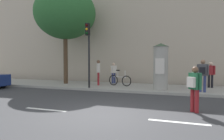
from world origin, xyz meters
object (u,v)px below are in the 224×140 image
at_px(street_tree, 65,13).
at_px(pedestrian_tallest, 203,73).
at_px(pedestrian_with_bag, 98,70).
at_px(traffic_light, 88,44).
at_px(poster_column, 161,66).
at_px(pedestrian_in_light_jacket, 194,85).
at_px(bicycle_leaning, 120,80).
at_px(pedestrian_in_dark_shirt, 113,71).
at_px(pedestrian_near_pole, 211,73).

bearing_deg(street_tree, pedestrian_tallest, -7.61).
bearing_deg(pedestrian_with_bag, pedestrian_tallest, -9.13).
bearing_deg(traffic_light, pedestrian_with_bag, 90.15).
relative_size(poster_column, pedestrian_in_light_jacket, 1.67).
bearing_deg(bicycle_leaning, poster_column, -19.45).
xyz_separation_m(traffic_light, street_tree, (-2.79, 1.78, 2.54)).
height_order(pedestrian_tallest, bicycle_leaning, pedestrian_tallest).
distance_m(pedestrian_in_dark_shirt, bicycle_leaning, 1.74).
distance_m(poster_column, pedestrian_tallest, 2.31).
bearing_deg(traffic_light, street_tree, 147.36).
height_order(traffic_light, pedestrian_with_bag, traffic_light).
xyz_separation_m(pedestrian_in_light_jacket, bicycle_leaning, (-4.56, 5.56, -0.44)).
height_order(traffic_light, pedestrian_tallest, traffic_light).
relative_size(traffic_light, pedestrian_near_pole, 2.46).
xyz_separation_m(poster_column, pedestrian_in_light_jacket, (1.70, -4.55, -0.57)).
bearing_deg(poster_column, pedestrian_tallest, -5.96).
relative_size(pedestrian_in_light_jacket, bicycle_leaning, 0.95).
height_order(pedestrian_in_dark_shirt, pedestrian_near_pole, pedestrian_near_pole).
bearing_deg(pedestrian_in_dark_shirt, pedestrian_near_pole, -3.28).
bearing_deg(pedestrian_in_dark_shirt, street_tree, -158.16).
distance_m(poster_column, pedestrian_with_bag, 4.48).
relative_size(street_tree, pedestrian_with_bag, 4.07).
distance_m(poster_column, street_tree, 8.22).
relative_size(pedestrian_tallest, bicycle_leaning, 1.02).
bearing_deg(street_tree, pedestrian_in_dark_shirt, 21.84).
bearing_deg(pedestrian_in_light_jacket, bicycle_leaning, 129.33).
xyz_separation_m(poster_column, bicycle_leaning, (-2.86, 1.01, -1.01)).
relative_size(poster_column, pedestrian_tallest, 1.55).
relative_size(pedestrian_in_light_jacket, pedestrian_tallest, 0.93).
bearing_deg(pedestrian_with_bag, traffic_light, -89.85).
xyz_separation_m(pedestrian_in_dark_shirt, pedestrian_near_pole, (6.70, -0.38, 0.03)).
bearing_deg(street_tree, pedestrian_in_light_jacket, -32.17).
xyz_separation_m(street_tree, bicycle_leaning, (4.31, -0.01, -4.89)).
height_order(street_tree, pedestrian_with_bag, street_tree).
bearing_deg(traffic_light, bicycle_leaning, 49.35).
xyz_separation_m(street_tree, pedestrian_in_dark_shirt, (3.36, 1.35, -4.35)).
bearing_deg(bicycle_leaning, pedestrian_in_light_jacket, -50.67).
relative_size(poster_column, street_tree, 0.38).
distance_m(street_tree, pedestrian_with_bag, 5.07).
bearing_deg(pedestrian_near_pole, bicycle_leaning, -170.36).
relative_size(street_tree, bicycle_leaning, 4.17).
height_order(pedestrian_in_light_jacket, pedestrian_with_bag, pedestrian_with_bag).
bearing_deg(pedestrian_in_light_jacket, pedestrian_near_pole, 79.62).
distance_m(traffic_light, pedestrian_with_bag, 2.32).
distance_m(pedestrian_in_light_jacket, bicycle_leaning, 7.21).
bearing_deg(street_tree, pedestrian_with_bag, -3.93).
xyz_separation_m(pedestrian_in_light_jacket, pedestrian_with_bag, (-6.08, 5.39, 0.22)).
distance_m(pedestrian_in_dark_shirt, pedestrian_near_pole, 6.71).
height_order(poster_column, pedestrian_tallest, poster_column).
xyz_separation_m(traffic_light, poster_column, (4.38, 0.76, -1.34)).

